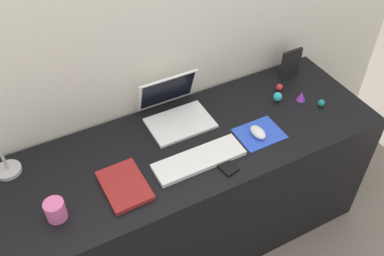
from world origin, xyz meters
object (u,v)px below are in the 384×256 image
(coffee_mug, at_px, (55,210))
(cell_phone, at_px, (224,164))
(picture_frame, at_px, (291,62))
(toy_figurine_cyan, at_px, (278,97))
(laptop, at_px, (174,108))
(toy_figurine_teal, at_px, (321,103))
(notebook_pad, at_px, (125,185))
(keyboard, at_px, (199,159))
(toy_figurine_purple, at_px, (301,96))
(mouse, at_px, (258,132))
(toy_figurine_red, at_px, (279,87))

(coffee_mug, bearing_deg, cell_phone, -5.62)
(picture_frame, relative_size, toy_figurine_cyan, 3.02)
(laptop, bearing_deg, toy_figurine_teal, -21.45)
(coffee_mug, height_order, toy_figurine_teal, coffee_mug)
(notebook_pad, distance_m, coffee_mug, 0.29)
(keyboard, height_order, coffee_mug, coffee_mug)
(picture_frame, xyz_separation_m, toy_figurine_purple, (-0.09, -0.21, -0.05))
(notebook_pad, bearing_deg, mouse, -1.51)
(notebook_pad, bearing_deg, picture_frame, 15.21)
(keyboard, distance_m, mouse, 0.32)
(cell_phone, height_order, coffee_mug, coffee_mug)
(cell_phone, bearing_deg, notebook_pad, 156.67)
(cell_phone, xyz_separation_m, toy_figurine_purple, (0.57, 0.20, 0.02))
(laptop, bearing_deg, mouse, -46.46)
(laptop, relative_size, keyboard, 0.73)
(notebook_pad, distance_m, picture_frame, 1.13)
(keyboard, distance_m, notebook_pad, 0.34)
(coffee_mug, height_order, toy_figurine_cyan, coffee_mug)
(notebook_pad, xyz_separation_m, picture_frame, (1.08, 0.32, 0.06))
(laptop, distance_m, mouse, 0.41)
(picture_frame, height_order, toy_figurine_purple, picture_frame)
(toy_figurine_red, bearing_deg, picture_frame, 34.61)
(picture_frame, bearing_deg, coffee_mug, -166.10)
(keyboard, relative_size, toy_figurine_teal, 11.08)
(toy_figurine_red, relative_size, toy_figurine_teal, 1.04)
(cell_phone, distance_m, notebook_pad, 0.43)
(mouse, relative_size, cell_phone, 0.75)
(keyboard, bearing_deg, picture_frame, 24.43)
(toy_figurine_teal, relative_size, toy_figurine_purple, 0.75)
(cell_phone, relative_size, toy_figurine_red, 3.32)
(mouse, bearing_deg, notebook_pad, 179.81)
(mouse, relative_size, toy_figurine_red, 2.49)
(laptop, bearing_deg, toy_figurine_purple, -16.52)
(picture_frame, bearing_deg, toy_figurine_red, -145.39)
(notebook_pad, bearing_deg, toy_figurine_red, 12.18)
(picture_frame, bearing_deg, toy_figurine_purple, -112.18)
(keyboard, xyz_separation_m, notebook_pad, (-0.34, 0.02, 0.00))
(cell_phone, bearing_deg, coffee_mug, 162.54)
(notebook_pad, height_order, toy_figurine_red, toy_figurine_red)
(notebook_pad, xyz_separation_m, toy_figurine_red, (0.95, 0.23, 0.01))
(cell_phone, relative_size, toy_figurine_cyan, 2.58)
(notebook_pad, xyz_separation_m, toy_figurine_cyan, (0.89, 0.16, 0.01))
(toy_figurine_cyan, bearing_deg, notebook_pad, -169.59)
(picture_frame, height_order, toy_figurine_cyan, picture_frame)
(coffee_mug, bearing_deg, toy_figurine_red, 11.22)
(toy_figurine_cyan, bearing_deg, toy_figurine_red, 47.64)
(toy_figurine_cyan, relative_size, toy_figurine_teal, 1.34)
(laptop, xyz_separation_m, keyboard, (-0.03, -0.31, -0.04))
(keyboard, height_order, notebook_pad, same)
(laptop, relative_size, mouse, 3.12)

